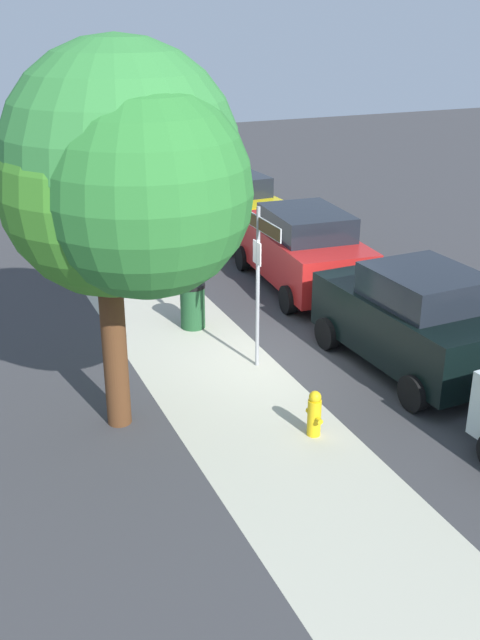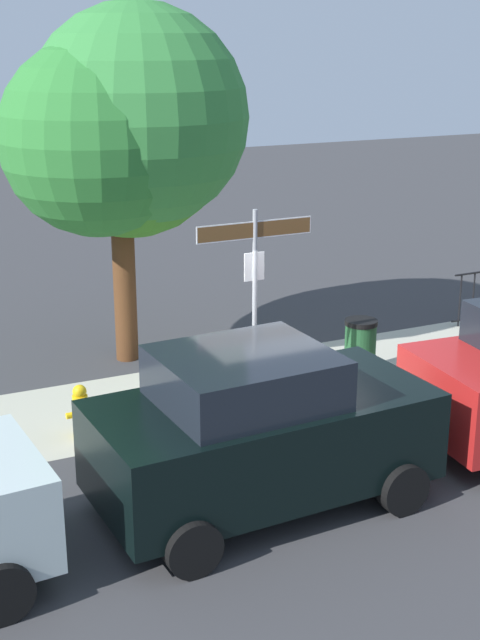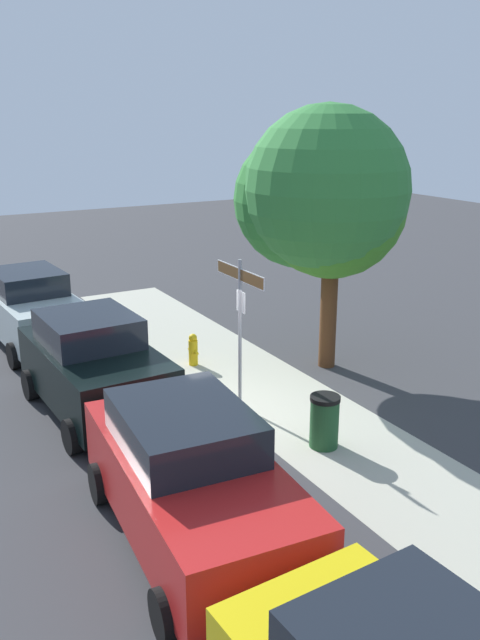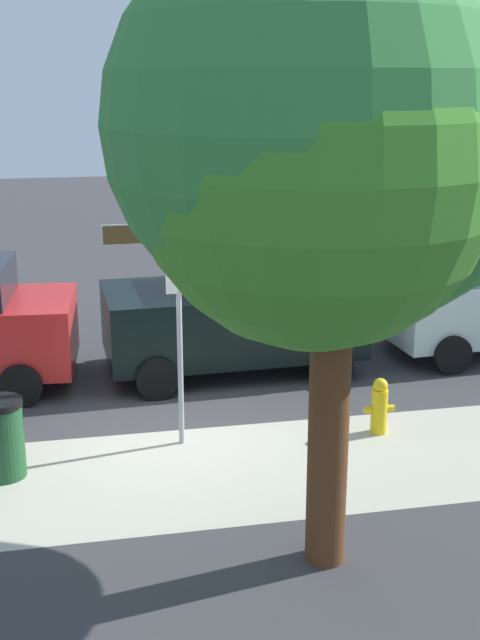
{
  "view_description": "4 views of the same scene",
  "coord_description": "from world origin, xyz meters",
  "views": [
    {
      "loc": [
        -11.68,
        5.71,
        6.32
      ],
      "look_at": [
        -0.74,
        1.06,
        1.32
      ],
      "focal_mm": 41.91,
      "sensor_mm": 36.0,
      "label": 1
    },
    {
      "loc": [
        -5.57,
        -10.83,
        5.49
      ],
      "look_at": [
        -0.51,
        -0.13,
        1.65
      ],
      "focal_mm": 49.89,
      "sensor_mm": 36.0,
      "label": 2
    },
    {
      "loc": [
        11.0,
        -5.76,
        5.81
      ],
      "look_at": [
        -0.87,
        0.88,
        1.57
      ],
      "focal_mm": 37.64,
      "sensor_mm": 36.0,
      "label": 3
    },
    {
      "loc": [
        1.17,
        10.21,
        4.62
      ],
      "look_at": [
        -0.88,
        0.01,
        1.52
      ],
      "focal_mm": 45.97,
      "sensor_mm": 36.0,
      "label": 4
    }
  ],
  "objects": [
    {
      "name": "car_yellow",
      "position": [
        8.35,
        -2.43,
        0.95
      ],
      "size": [
        4.46,
        2.3,
        1.88
      ],
      "rotation": [
        0.0,
        0.0,
        0.05
      ],
      "color": "gold",
      "rests_on": "ground_plane"
    },
    {
      "name": "shade_tree",
      "position": [
        -1.06,
        3.03,
        4.02
      ],
      "size": [
        4.07,
        3.65,
        6.01
      ],
      "color": "#53311A",
      "rests_on": "ground_plane"
    },
    {
      "name": "trash_bin",
      "position": [
        2.19,
        0.9,
        0.49
      ],
      "size": [
        0.55,
        0.55,
        0.98
      ],
      "color": "#1E4C28",
      "rests_on": "ground_plane"
    },
    {
      "name": "iron_fence",
      "position": [
        6.98,
        2.3,
        0.55
      ],
      "size": [
        3.52,
        0.04,
        1.07
      ],
      "color": "black",
      "rests_on": "ground_plane"
    },
    {
      "name": "street_sign",
      "position": [
        -0.02,
        0.4,
        2.24
      ],
      "size": [
        1.83,
        0.07,
        3.09
      ],
      "color": "#9EA0A5",
      "rests_on": "ground_plane"
    },
    {
      "name": "ground_plane",
      "position": [
        0.0,
        0.0,
        0.0
      ],
      "size": [
        60.0,
        60.0,
        0.0
      ],
      "primitive_type": "plane",
      "color": "#38383A"
    },
    {
      "name": "car_red",
      "position": [
        3.55,
        -2.37,
        0.98
      ],
      "size": [
        4.73,
        2.38,
        1.95
      ],
      "rotation": [
        0.0,
        0.0,
        -0.07
      ],
      "color": "red",
      "rests_on": "ground_plane"
    },
    {
      "name": "sidewalk_strip",
      "position": [
        2.0,
        1.3,
        0.0
      ],
      "size": [
        24.0,
        2.6,
        0.0
      ],
      "primitive_type": "cube",
      "color": "#B1AF9B",
      "rests_on": "ground_plane"
    },
    {
      "name": "car_orange",
      "position": [
        13.15,
        -1.92,
        0.79
      ],
      "size": [
        4.18,
        2.3,
        1.51
      ],
      "rotation": [
        0.0,
        0.0,
        0.07
      ],
      "color": "orange",
      "rests_on": "ground_plane"
    },
    {
      "name": "fire_hydrant",
      "position": [
        -2.67,
        0.6,
        0.38
      ],
      "size": [
        0.42,
        0.22,
        0.78
      ],
      "color": "yellow",
      "rests_on": "ground_plane"
    },
    {
      "name": "car_black",
      "position": [
        -1.24,
        -2.23,
        1.0
      ],
      "size": [
        4.13,
        2.29,
        2.0
      ],
      "rotation": [
        0.0,
        0.0,
        0.04
      ],
      "color": "black",
      "rests_on": "ground_plane"
    }
  ]
}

